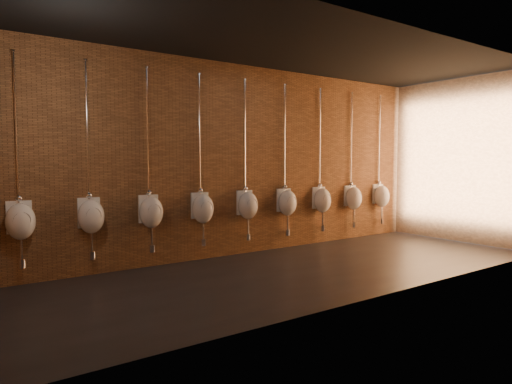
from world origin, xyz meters
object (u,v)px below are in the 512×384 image
(urinal_4, at_px, (248,204))
(urinal_7, at_px, (353,197))
(urinal_2, at_px, (151,211))
(urinal_1, at_px, (91,215))
(urinal_3, at_px, (203,207))
(urinal_5, at_px, (287,202))
(urinal_6, at_px, (322,199))
(urinal_0, at_px, (20,220))
(urinal_8, at_px, (381,195))

(urinal_4, bearing_deg, urinal_7, 0.00)
(urinal_2, bearing_deg, urinal_7, 0.00)
(urinal_1, relative_size, urinal_3, 1.00)
(urinal_7, bearing_deg, urinal_5, 180.00)
(urinal_4, relative_size, urinal_7, 1.00)
(urinal_6, bearing_deg, urinal_3, 180.00)
(urinal_2, relative_size, urinal_7, 1.00)
(urinal_0, distance_m, urinal_2, 1.73)
(urinal_6, height_order, urinal_8, same)
(urinal_6, bearing_deg, urinal_8, 0.00)
(urinal_3, bearing_deg, urinal_8, 0.00)
(urinal_5, bearing_deg, urinal_3, 180.00)
(urinal_2, bearing_deg, urinal_1, 180.00)
(urinal_0, xyz_separation_m, urinal_3, (2.59, 0.00, 0.00))
(urinal_3, xyz_separation_m, urinal_8, (4.32, 0.00, 0.00))
(urinal_2, relative_size, urinal_8, 1.00)
(urinal_0, distance_m, urinal_1, 0.86)
(urinal_0, xyz_separation_m, urinal_2, (1.73, 0.00, 0.00))
(urinal_5, bearing_deg, urinal_8, 0.00)
(urinal_5, xyz_separation_m, urinal_7, (1.73, 0.00, 0.00))
(urinal_0, height_order, urinal_2, same)
(urinal_4, xyz_separation_m, urinal_5, (0.86, 0.00, 0.00))
(urinal_4, relative_size, urinal_6, 1.00)
(urinal_0, height_order, urinal_4, same)
(urinal_3, relative_size, urinal_4, 1.00)
(urinal_1, distance_m, urinal_3, 1.73)
(urinal_0, relative_size, urinal_4, 1.00)
(urinal_3, relative_size, urinal_8, 1.00)
(urinal_6, bearing_deg, urinal_1, 180.00)
(urinal_8, bearing_deg, urinal_2, 180.00)
(urinal_8, bearing_deg, urinal_0, 180.00)
(urinal_1, height_order, urinal_8, same)
(urinal_7, bearing_deg, urinal_8, 0.00)
(urinal_7, bearing_deg, urinal_6, 180.00)
(urinal_3, height_order, urinal_8, same)
(urinal_0, bearing_deg, urinal_1, 0.00)
(urinal_5, height_order, urinal_7, same)
(urinal_1, distance_m, urinal_6, 4.32)
(urinal_3, xyz_separation_m, urinal_5, (1.73, 0.00, 0.00))
(urinal_2, distance_m, urinal_3, 0.86)
(urinal_5, relative_size, urinal_6, 1.00)
(urinal_5, xyz_separation_m, urinal_6, (0.86, 0.00, 0.00))
(urinal_4, bearing_deg, urinal_6, 0.00)
(urinal_6, distance_m, urinal_8, 1.73)
(urinal_0, bearing_deg, urinal_5, 0.00)
(urinal_2, height_order, urinal_7, same)
(urinal_4, distance_m, urinal_6, 1.73)
(urinal_6, relative_size, urinal_7, 1.00)
(urinal_0, relative_size, urinal_2, 1.00)
(urinal_1, height_order, urinal_6, same)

